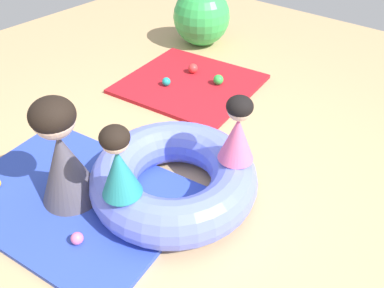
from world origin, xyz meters
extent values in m
plane|color=tan|center=(0.00, 0.00, 0.00)|extent=(8.00, 8.00, 0.00)
cube|color=#B21923|center=(-1.07, 1.20, 0.02)|extent=(1.42, 1.36, 0.04)
cube|color=#2D47B7|center=(-0.65, -0.59, 0.02)|extent=(1.75, 1.36, 0.04)
torus|color=#6070E5|center=(-0.12, -0.09, 0.16)|extent=(1.17, 1.17, 0.32)
cone|color=teal|center=(-0.16, -0.52, 0.49)|extent=(0.28, 0.28, 0.33)
sphere|color=beige|center=(-0.16, -0.52, 0.72)|extent=(0.16, 0.16, 0.16)
ellipsoid|color=black|center=(-0.16, -0.52, 0.74)|extent=(0.18, 0.18, 0.14)
cone|color=#E5608E|center=(0.18, 0.20, 0.48)|extent=(0.25, 0.25, 0.32)
sphere|color=beige|center=(0.18, 0.20, 0.72)|extent=(0.16, 0.16, 0.16)
ellipsoid|color=black|center=(0.18, 0.20, 0.73)|extent=(0.17, 0.17, 0.14)
cone|color=#4C4751|center=(-0.65, -0.59, 0.31)|extent=(0.45, 0.45, 0.53)
sphere|color=beige|center=(-0.65, -0.59, 0.69)|extent=(0.27, 0.27, 0.27)
ellipsoid|color=black|center=(-0.65, -0.59, 0.72)|extent=(0.29, 0.29, 0.23)
sphere|color=green|center=(-0.81, 1.36, 0.09)|extent=(0.10, 0.10, 0.10)
sphere|color=pink|center=(-0.28, -0.83, 0.08)|extent=(0.08, 0.08, 0.08)
sphere|color=red|center=(-1.17, 1.39, 0.09)|extent=(0.10, 0.10, 0.10)
sphere|color=teal|center=(-1.20, 1.00, 0.08)|extent=(0.09, 0.09, 0.09)
sphere|color=green|center=(-1.64, 2.12, 0.34)|extent=(0.69, 0.69, 0.69)
camera|label=1|loc=(1.27, -1.58, 2.04)|focal=36.88mm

